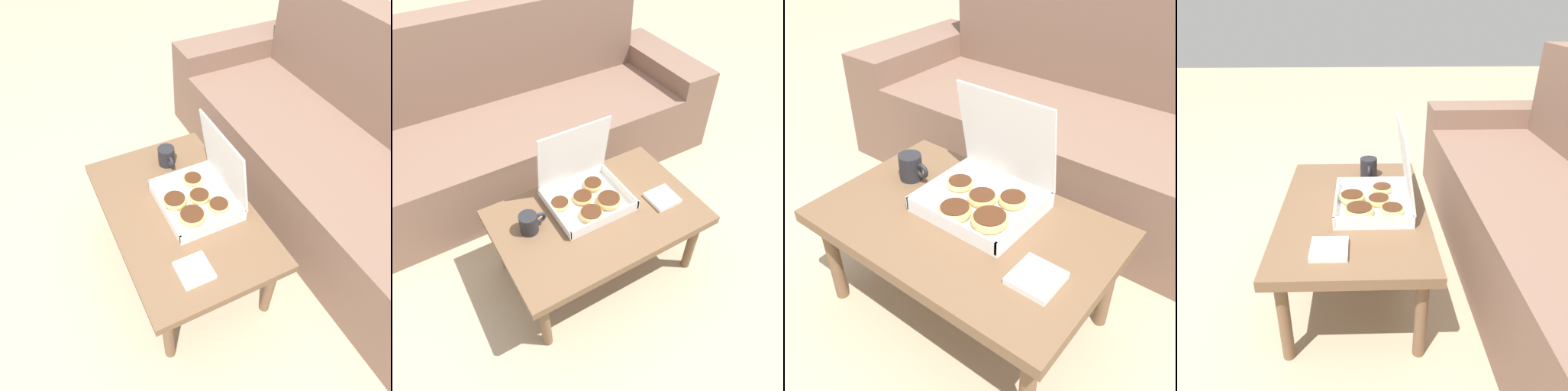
% 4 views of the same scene
% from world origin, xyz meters
% --- Properties ---
extents(ground_plane, '(12.00, 12.00, 0.00)m').
position_xyz_m(ground_plane, '(0.00, 0.00, 0.00)').
color(ground_plane, tan).
extents(couch, '(2.33, 0.80, 0.93)m').
position_xyz_m(couch, '(0.00, 0.81, 0.31)').
color(couch, '#7A5B4C').
rests_on(couch, ground_plane).
extents(coffee_table, '(0.91, 0.58, 0.39)m').
position_xyz_m(coffee_table, '(0.00, -0.13, 0.35)').
color(coffee_table, brown).
rests_on(coffee_table, ground_plane).
extents(pastry_box, '(0.35, 0.30, 0.35)m').
position_xyz_m(pastry_box, '(0.00, -0.03, 0.45)').
color(pastry_box, white).
rests_on(pastry_box, coffee_table).
extents(coffee_mug, '(0.12, 0.08, 0.09)m').
position_xyz_m(coffee_mug, '(-0.29, -0.06, 0.44)').
color(coffee_mug, '#232328').
rests_on(coffee_mug, coffee_table).
extents(napkin_stack, '(0.13, 0.13, 0.02)m').
position_xyz_m(napkin_stack, '(0.30, -0.20, 0.40)').
color(napkin_stack, white).
rests_on(napkin_stack, coffee_table).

